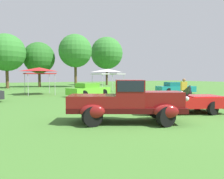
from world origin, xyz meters
TOP-DOWN VIEW (x-y plane):
  - ground_plane at (0.00, 0.00)m, footprint 120.00×120.00m
  - feature_pickup_truck at (-0.67, 0.12)m, footprint 4.64×3.43m
  - neighbor_convertible at (3.05, 0.74)m, footprint 4.44×3.17m
  - show_car_lime at (2.25, 11.23)m, footprint 4.25×2.80m
  - show_car_teal at (11.49, 9.77)m, footprint 4.18×2.69m
  - spectator_near_truck at (6.29, 3.73)m, footprint 0.46×0.39m
  - canopy_tent_left_field at (-1.33, 15.36)m, footprint 2.74×2.74m
  - canopy_tent_center_field at (6.81, 16.28)m, footprint 3.15×3.15m
  - treeline_mid_left at (-3.58, 29.18)m, footprint 5.57×5.57m
  - treeline_center at (1.44, 31.08)m, footprint 5.24×5.24m
  - treeline_mid_right at (6.91, 28.39)m, footprint 5.60×5.60m
  - treeline_far_right at (14.95, 32.45)m, footprint 6.48×6.48m

SIDE VIEW (x-z plane):
  - ground_plane at x=0.00m, z-range 0.00..0.00m
  - neighbor_convertible at x=3.05m, z-range -0.12..1.28m
  - show_car_teal at x=11.49m, z-range -0.01..1.21m
  - show_car_lime at x=2.25m, z-range -0.01..1.21m
  - feature_pickup_truck at x=-0.67m, z-range 0.02..1.72m
  - spectator_near_truck at x=6.29m, z-range 0.07..1.76m
  - canopy_tent_left_field at x=-1.33m, z-range 1.07..3.78m
  - canopy_tent_center_field at x=6.81m, z-range 1.07..3.78m
  - treeline_center at x=1.44m, z-range 1.14..8.68m
  - treeline_mid_left at x=-3.58m, z-range 1.28..9.45m
  - treeline_mid_right at x=6.91m, z-range 1.64..10.55m
  - treeline_far_right at x=14.95m, z-range 1.62..11.38m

